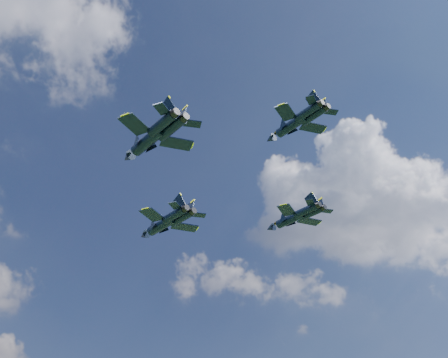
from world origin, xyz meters
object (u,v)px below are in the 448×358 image
jet_right (289,220)px  jet_slot (290,126)px  jet_left (146,142)px  jet_lead (160,226)px

jet_right → jet_slot: size_ratio=1.15×
jet_left → jet_right: 37.74m
jet_left → jet_slot: 23.27m
jet_right → jet_slot: 29.44m
jet_right → jet_lead: bearing=131.8°
jet_lead → jet_slot: jet_slot is taller
jet_left → jet_right: (36.87, 8.04, 0.30)m
jet_lead → jet_right: (20.45, -16.88, 0.19)m
jet_lead → jet_left: (-16.42, -24.92, -0.11)m
jet_slot → jet_left: bearing=135.9°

